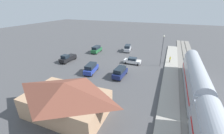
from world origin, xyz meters
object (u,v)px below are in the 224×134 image
pedestrian_on_platform (170,59)px  suv_blue (91,68)px  suv_green (96,49)px  light_pole_near_platform (162,47)px  suv_navy (120,72)px  sedan_white (132,61)px  passenger_train (204,108)px  station_building (66,98)px  pickup_black (68,58)px  suv_silver (128,48)px

pedestrian_on_platform → suv_blue: (17.14, 13.30, -0.13)m
suv_green → light_pole_near_platform: bearing=169.0°
suv_navy → sedan_white: suv_navy is taller
sedan_white → suv_blue: bearing=50.1°
passenger_train → suv_navy: size_ratio=7.79×
passenger_train → suv_green: size_ratio=7.84×
pedestrian_on_platform → sedan_white: (9.47, 4.14, -0.40)m
station_building → pickup_black: 22.28m
passenger_train → pedestrian_on_platform: bearing=-78.5°
sedan_white → station_building: bearing=79.9°
station_building → suv_green: 29.77m
pickup_black → suv_navy: (-16.93, 3.59, 0.12)m
passenger_train → suv_green: bearing=-40.1°
pedestrian_on_platform → suv_blue: suv_blue is taller
suv_green → pickup_black: bearing=70.3°
station_building → suv_silver: (0.45, -33.30, -1.54)m
sedan_white → light_pole_near_platform: light_pole_near_platform is taller
pickup_black → suv_blue: bearing=157.4°
sedan_white → light_pole_near_platform: size_ratio=0.56×
suv_green → suv_blue: same height
passenger_train → station_building: (18.00, 4.66, -0.16)m
suv_silver → light_pole_near_platform: 15.42m
suv_blue → sedan_white: size_ratio=1.13×
passenger_train → light_pole_near_platform: size_ratio=4.85×
suv_navy → suv_blue: (7.06, 0.52, 0.00)m
passenger_train → light_pole_near_platform: 20.59m
suv_silver → sedan_white: size_ratio=1.14×
passenger_train → pickup_black: bearing=-22.4°
sedan_white → suv_silver: bearing=-67.2°
suv_navy → station_building: bearing=76.3°
suv_silver → sedan_white: bearing=112.8°
station_building → suv_silver: size_ratio=2.40×
pickup_black → sedan_white: 18.25m
suv_silver → pedestrian_on_platform: bearing=155.1°
pedestrian_on_platform → suv_silver: 15.37m
station_building → suv_silver: 33.34m
suv_silver → passenger_train: bearing=122.8°
station_building → sedan_white: bearing=-100.1°
pickup_black → sedan_white: bearing=-163.9°
suv_green → suv_blue: 15.78m
passenger_train → suv_green: 36.37m
passenger_train → pedestrian_on_platform: size_ratio=22.77×
suv_green → suv_silver: (-9.33, -5.23, 0.00)m
suv_navy → sedan_white: bearing=-94.0°
suv_blue → pedestrian_on_platform: bearing=-142.2°
suv_navy → pickup_black: bearing=-12.0°
suv_blue → sedan_white: suv_blue is taller
station_building → light_pole_near_platform: size_ratio=1.53×
pickup_black → suv_navy: suv_navy is taller
station_building → pedestrian_on_platform: bearing=-116.7°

